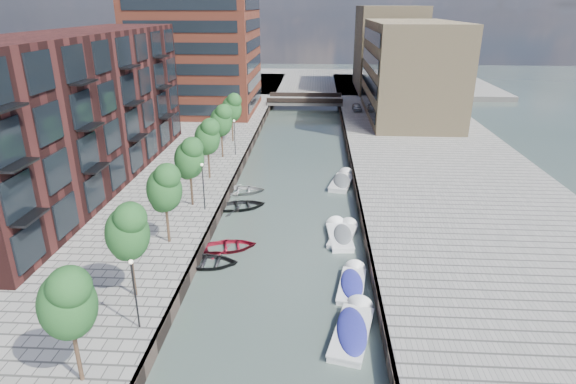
# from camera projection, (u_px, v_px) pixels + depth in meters

# --- Properties ---
(water) EXTENTS (300.00, 300.00, 0.00)m
(water) POSITION_uv_depth(u_px,v_px,m) (297.00, 164.00, 55.72)
(water) COLOR #38473F
(water) RESTS_ON ground
(quay_right) EXTENTS (20.00, 140.00, 1.00)m
(quay_right) POSITION_uv_depth(u_px,v_px,m) (438.00, 162.00, 54.63)
(quay_right) COLOR gray
(quay_right) RESTS_ON ground
(quay_wall_left) EXTENTS (0.25, 140.00, 1.00)m
(quay_wall_left) POSITION_uv_depth(u_px,v_px,m) (245.00, 159.00, 55.88)
(quay_wall_left) COLOR #332823
(quay_wall_left) RESTS_ON ground
(quay_wall_right) EXTENTS (0.25, 140.00, 1.00)m
(quay_wall_right) POSITION_uv_depth(u_px,v_px,m) (350.00, 161.00, 55.19)
(quay_wall_right) COLOR #332823
(quay_wall_right) RESTS_ON ground
(far_closure) EXTENTS (80.00, 40.00, 1.00)m
(far_closure) POSITION_uv_depth(u_px,v_px,m) (308.00, 82.00, 111.31)
(far_closure) COLOR gray
(far_closure) RESTS_ON ground
(apartment_block) EXTENTS (8.00, 38.00, 14.00)m
(apartment_block) POSITION_uv_depth(u_px,v_px,m) (78.00, 111.00, 44.63)
(apartment_block) COLOR black
(apartment_block) RESTS_ON quay_left
(tower) EXTENTS (18.00, 18.00, 30.00)m
(tower) POSITION_uv_depth(u_px,v_px,m) (195.00, 13.00, 74.09)
(tower) COLOR brown
(tower) RESTS_ON quay_left
(tan_block_near) EXTENTS (12.00, 25.00, 14.00)m
(tan_block_near) POSITION_uv_depth(u_px,v_px,m) (410.00, 70.00, 72.35)
(tan_block_near) COLOR #98825D
(tan_block_near) RESTS_ON quay_right
(tan_block_far) EXTENTS (12.00, 20.00, 16.00)m
(tan_block_far) POSITION_uv_depth(u_px,v_px,m) (388.00, 49.00, 96.16)
(tan_block_far) COLOR #98825D
(tan_block_far) RESTS_ON quay_right
(bridge) EXTENTS (13.00, 6.00, 1.30)m
(bridge) POSITION_uv_depth(u_px,v_px,m) (305.00, 101.00, 84.96)
(bridge) COLOR gray
(bridge) RESTS_ON ground
(tree_0) EXTENTS (2.50, 2.50, 5.95)m
(tree_0) POSITION_uv_depth(u_px,v_px,m) (67.00, 301.00, 20.80)
(tree_0) COLOR #382619
(tree_0) RESTS_ON quay_left
(tree_1) EXTENTS (2.50, 2.50, 5.95)m
(tree_1) POSITION_uv_depth(u_px,v_px,m) (127.00, 230.00, 27.30)
(tree_1) COLOR #382619
(tree_1) RESTS_ON quay_left
(tree_2) EXTENTS (2.50, 2.50, 5.95)m
(tree_2) POSITION_uv_depth(u_px,v_px,m) (164.00, 187.00, 33.81)
(tree_2) COLOR #382619
(tree_2) RESTS_ON quay_left
(tree_3) EXTENTS (2.50, 2.50, 5.95)m
(tree_3) POSITION_uv_depth(u_px,v_px,m) (189.00, 157.00, 40.32)
(tree_3) COLOR #382619
(tree_3) RESTS_ON quay_left
(tree_4) EXTENTS (2.50, 2.50, 5.95)m
(tree_4) POSITION_uv_depth(u_px,v_px,m) (207.00, 136.00, 46.83)
(tree_4) COLOR #382619
(tree_4) RESTS_ON quay_left
(tree_5) EXTENTS (2.50, 2.50, 5.95)m
(tree_5) POSITION_uv_depth(u_px,v_px,m) (221.00, 120.00, 53.33)
(tree_5) COLOR #382619
(tree_5) RESTS_ON quay_left
(tree_6) EXTENTS (2.50, 2.50, 5.95)m
(tree_6) POSITION_uv_depth(u_px,v_px,m) (232.00, 107.00, 59.84)
(tree_6) COLOR #382619
(tree_6) RESTS_ON quay_left
(lamp_0) EXTENTS (0.24, 0.24, 4.12)m
(lamp_0) POSITION_uv_depth(u_px,v_px,m) (134.00, 287.00, 25.10)
(lamp_0) COLOR black
(lamp_0) RESTS_ON quay_left
(lamp_1) EXTENTS (0.24, 0.24, 4.12)m
(lamp_1) POSITION_uv_depth(u_px,v_px,m) (203.00, 182.00, 39.97)
(lamp_1) COLOR black
(lamp_1) RESTS_ON quay_left
(lamp_2) EXTENTS (0.24, 0.24, 4.12)m
(lamp_2) POSITION_uv_depth(u_px,v_px,m) (235.00, 134.00, 54.84)
(lamp_2) COLOR black
(lamp_2) RESTS_ON quay_left
(sloop_1) EXTENTS (4.52, 3.28, 0.92)m
(sloop_1) POSITION_uv_depth(u_px,v_px,m) (207.00, 265.00, 34.12)
(sloop_1) COLOR black
(sloop_1) RESTS_ON ground
(sloop_2) EXTENTS (4.82, 3.97, 0.87)m
(sloop_2) POSITION_uv_depth(u_px,v_px,m) (229.00, 249.00, 36.39)
(sloop_2) COLOR maroon
(sloop_2) RESTS_ON ground
(sloop_3) EXTENTS (5.13, 3.98, 0.97)m
(sloop_3) POSITION_uv_depth(u_px,v_px,m) (241.00, 193.00, 47.18)
(sloop_3) COLOR #AFAFAD
(sloop_3) RESTS_ON ground
(sloop_4) EXTENTS (5.39, 4.53, 0.95)m
(sloop_4) POSITION_uv_depth(u_px,v_px,m) (241.00, 208.00, 43.64)
(sloop_4) COLOR black
(sloop_4) RESTS_ON ground
(motorboat_0) EXTENTS (2.26, 4.74, 1.52)m
(motorboat_0) POSITION_uv_depth(u_px,v_px,m) (352.00, 283.00, 31.59)
(motorboat_0) COLOR white
(motorboat_0) RESTS_ON ground
(motorboat_1) EXTENTS (2.70, 4.78, 1.51)m
(motorboat_1) POSITION_uv_depth(u_px,v_px,m) (344.00, 235.00, 38.24)
(motorboat_1) COLOR silver
(motorboat_1) RESTS_ON ground
(motorboat_2) EXTENTS (2.10, 5.02, 1.63)m
(motorboat_2) POSITION_uv_depth(u_px,v_px,m) (338.00, 235.00, 38.37)
(motorboat_2) COLOR white
(motorboat_2) RESTS_ON ground
(motorboat_3) EXTENTS (3.01, 5.58, 1.77)m
(motorboat_3) POSITION_uv_depth(u_px,v_px,m) (353.00, 329.00, 27.10)
(motorboat_3) COLOR white
(motorboat_3) RESTS_ON ground
(motorboat_4) EXTENTS (2.99, 5.62, 1.78)m
(motorboat_4) POSITION_uv_depth(u_px,v_px,m) (342.00, 181.00, 49.63)
(motorboat_4) COLOR silver
(motorboat_4) RESTS_ON ground
(car) EXTENTS (1.57, 3.48, 1.16)m
(car) POSITION_uv_depth(u_px,v_px,m) (357.00, 107.00, 78.64)
(car) COLOR #A5A7AA
(car) RESTS_ON quay_right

